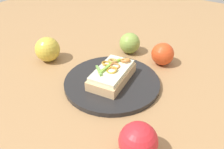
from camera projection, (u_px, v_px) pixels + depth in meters
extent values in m
plane|color=#987148|center=(112.00, 84.00, 0.68)|extent=(2.00, 2.00, 0.00)
cylinder|color=black|center=(112.00, 82.00, 0.68)|extent=(0.28, 0.28, 0.01)
cube|color=tan|center=(112.00, 76.00, 0.66)|extent=(0.11, 0.17, 0.03)
cube|color=#E9E8BF|center=(112.00, 70.00, 0.65)|extent=(0.10, 0.15, 0.01)
torus|color=#B46E32|center=(125.00, 60.00, 0.68)|extent=(0.03, 0.03, 0.02)
torus|color=#AD7D3C|center=(113.00, 61.00, 0.68)|extent=(0.04, 0.04, 0.02)
torus|color=#BF733B|center=(114.00, 66.00, 0.66)|extent=(0.03, 0.03, 0.01)
torus|color=#AF8124|center=(112.00, 70.00, 0.64)|extent=(0.03, 0.03, 0.01)
torus|color=#A97421|center=(107.00, 63.00, 0.67)|extent=(0.04, 0.04, 0.01)
cube|color=#7EB230|center=(115.00, 62.00, 0.67)|extent=(0.02, 0.04, 0.01)
cube|color=#6C9E46|center=(99.00, 71.00, 0.63)|extent=(0.04, 0.03, 0.01)
cube|color=#7BB13C|center=(105.00, 69.00, 0.64)|extent=(0.01, 0.05, 0.01)
sphere|color=red|center=(138.00, 141.00, 0.46)|extent=(0.11, 0.11, 0.08)
sphere|color=#D0421C|center=(163.00, 54.00, 0.75)|extent=(0.08, 0.08, 0.07)
sphere|color=gold|center=(48.00, 49.00, 0.77)|extent=(0.11, 0.11, 0.08)
sphere|color=#819F44|center=(130.00, 43.00, 0.82)|extent=(0.09, 0.09, 0.07)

